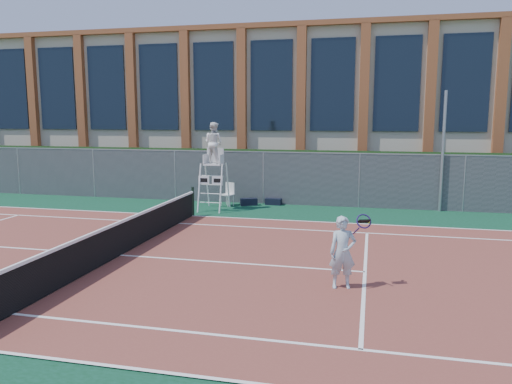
% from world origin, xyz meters
% --- Properties ---
extents(ground, '(120.00, 120.00, 0.00)m').
position_xyz_m(ground, '(0.00, 0.00, 0.00)').
color(ground, '#233814').
extents(apron, '(36.00, 20.00, 0.01)m').
position_xyz_m(apron, '(0.00, 1.00, 0.01)').
color(apron, '#0C361B').
rests_on(apron, ground).
extents(tennis_court, '(23.77, 10.97, 0.02)m').
position_xyz_m(tennis_court, '(0.00, 0.00, 0.02)').
color(tennis_court, brown).
rests_on(tennis_court, apron).
extents(tennis_net, '(0.10, 11.30, 1.10)m').
position_xyz_m(tennis_net, '(0.00, 0.00, 0.54)').
color(tennis_net, black).
rests_on(tennis_net, ground).
extents(fence, '(40.00, 0.06, 2.20)m').
position_xyz_m(fence, '(0.00, 8.80, 1.10)').
color(fence, '#595E60').
rests_on(fence, ground).
extents(hedge, '(40.00, 1.40, 2.20)m').
position_xyz_m(hedge, '(0.00, 10.00, 1.10)').
color(hedge, black).
rests_on(hedge, ground).
extents(building, '(45.00, 10.60, 8.22)m').
position_xyz_m(building, '(0.00, 17.95, 4.15)').
color(building, '#BDB49D').
rests_on(building, ground).
extents(steel_pole, '(0.12, 0.12, 4.69)m').
position_xyz_m(steel_pole, '(9.13, 8.70, 2.34)').
color(steel_pole, '#9EA0A5').
rests_on(steel_pole, ground).
extents(umpire_chair, '(0.98, 1.51, 3.52)m').
position_xyz_m(umpire_chair, '(0.37, 7.05, 2.57)').
color(umpire_chair, white).
rests_on(umpire_chair, ground).
extents(plastic_chair, '(0.58, 0.58, 0.97)m').
position_xyz_m(plastic_chair, '(0.69, 8.01, 0.58)').
color(plastic_chair, silver).
rests_on(plastic_chair, apron).
extents(sports_bag_near, '(0.76, 0.53, 0.30)m').
position_xyz_m(sports_bag_near, '(1.51, 8.21, 0.16)').
color(sports_bag_near, black).
rests_on(sports_bag_near, apron).
extents(sports_bag_far, '(0.70, 0.34, 0.27)m').
position_xyz_m(sports_bag_far, '(2.48, 8.60, 0.15)').
color(sports_bag_far, black).
rests_on(sports_bag_far, apron).
extents(tennis_player, '(0.93, 0.67, 1.60)m').
position_xyz_m(tennis_player, '(5.93, -1.23, 0.82)').
color(tennis_player, '#A9BECB').
rests_on(tennis_player, tennis_court).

